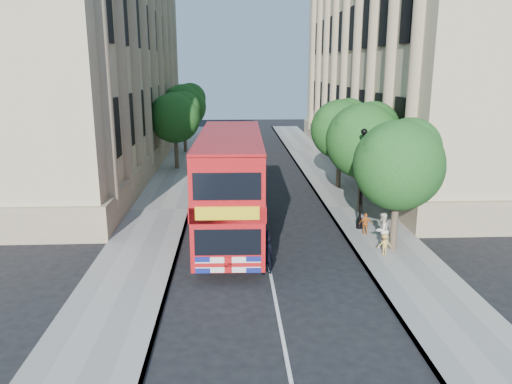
{
  "coord_description": "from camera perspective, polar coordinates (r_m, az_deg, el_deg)",
  "views": [
    {
      "loc": [
        -1.53,
        -18.17,
        8.32
      ],
      "look_at": [
        -0.37,
        5.31,
        2.3
      ],
      "focal_mm": 35.0,
      "sensor_mm": 36.0,
      "label": 1
    }
  ],
  "objects": [
    {
      "name": "tree_right_mid",
      "position": [
        28.45,
        12.28,
        6.21
      ],
      "size": [
        4.2,
        4.2,
        6.37
      ],
      "color": "#473828",
      "rests_on": "ground"
    },
    {
      "name": "pavement_left",
      "position": [
        29.66,
        -10.91,
        -2.08
      ],
      "size": [
        3.5,
        80.0,
        0.12
      ],
      "primitive_type": "cube",
      "color": "gray",
      "rests_on": "ground"
    },
    {
      "name": "tree_left_back",
      "position": [
        48.54,
        -8.19,
        9.95
      ],
      "size": [
        4.2,
        4.2,
        6.65
      ],
      "color": "#473828",
      "rests_on": "ground"
    },
    {
      "name": "ground",
      "position": [
        20.05,
        1.83,
        -10.17
      ],
      "size": [
        120.0,
        120.0,
        0.0
      ],
      "primitive_type": "plane",
      "color": "black",
      "rests_on": "ground"
    },
    {
      "name": "tree_right_far",
      "position": [
        34.25,
        9.69,
        7.44
      ],
      "size": [
        4.0,
        4.0,
        6.15
      ],
      "color": "#473828",
      "rests_on": "ground"
    },
    {
      "name": "box_van",
      "position": [
        33.86,
        -3.91,
        2.36
      ],
      "size": [
        1.92,
        4.65,
        2.66
      ],
      "rotation": [
        0.0,
        0.0,
        -0.0
      ],
      "color": "black",
      "rests_on": "ground"
    },
    {
      "name": "woman_pedestrian",
      "position": [
        23.68,
        14.21,
        -4.24
      ],
      "size": [
        1.01,
        0.96,
        1.65
      ],
      "primitive_type": "imported",
      "rotation": [
        0.0,
        0.0,
        3.72
      ],
      "color": "silver",
      "rests_on": "pavement_right"
    },
    {
      "name": "child_b",
      "position": [
        22.93,
        14.48,
        -5.79
      ],
      "size": [
        0.65,
        0.4,
        0.96
      ],
      "primitive_type": "imported",
      "rotation": [
        0.0,
        0.0,
        3.21
      ],
      "color": "gold",
      "rests_on": "pavement_right"
    },
    {
      "name": "lamp_post",
      "position": [
        25.7,
        11.96,
        0.98
      ],
      "size": [
        0.32,
        0.32,
        5.16
      ],
      "color": "black",
      "rests_on": "pavement_right"
    },
    {
      "name": "child_a",
      "position": [
        25.38,
        12.41,
        -3.55
      ],
      "size": [
        0.65,
        0.31,
        1.08
      ],
      "primitive_type": "imported",
      "rotation": [
        0.0,
        0.0,
        3.07
      ],
      "color": "orange",
      "rests_on": "pavement_right"
    },
    {
      "name": "police_constable",
      "position": [
        20.36,
        1.21,
        -7.23
      ],
      "size": [
        0.71,
        0.59,
        1.66
      ],
      "primitive_type": "imported",
      "rotation": [
        0.0,
        0.0,
        3.52
      ],
      "color": "black",
      "rests_on": "ground"
    },
    {
      "name": "tree_right_near",
      "position": [
        22.82,
        16.09,
        3.51
      ],
      "size": [
        4.0,
        4.0,
        6.08
      ],
      "color": "#473828",
      "rests_on": "ground"
    },
    {
      "name": "pavement_right",
      "position": [
        30.25,
        11.21,
        -1.77
      ],
      "size": [
        3.5,
        80.0,
        0.12
      ],
      "primitive_type": "cube",
      "color": "gray",
      "rests_on": "ground"
    },
    {
      "name": "building_right",
      "position": [
        44.88,
        17.72,
        14.57
      ],
      "size": [
        12.0,
        38.0,
        18.0
      ],
      "primitive_type": "cube",
      "color": "#C3AF87",
      "rests_on": "ground"
    },
    {
      "name": "double_decker_bus",
      "position": [
        23.99,
        -2.91,
        1.03
      ],
      "size": [
        3.17,
        11.02,
        5.06
      ],
      "rotation": [
        0.0,
        0.0,
        -0.02
      ],
      "color": "#B30C0F",
      "rests_on": "ground"
    },
    {
      "name": "tree_left_far",
      "position": [
        40.63,
        -9.19,
        8.7
      ],
      "size": [
        4.0,
        4.0,
        6.3
      ],
      "color": "#473828",
      "rests_on": "ground"
    },
    {
      "name": "building_left",
      "position": [
        43.93,
        -19.71,
        14.44
      ],
      "size": [
        12.0,
        38.0,
        18.0
      ],
      "primitive_type": "cube",
      "color": "#C3AF87",
      "rests_on": "ground"
    }
  ]
}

